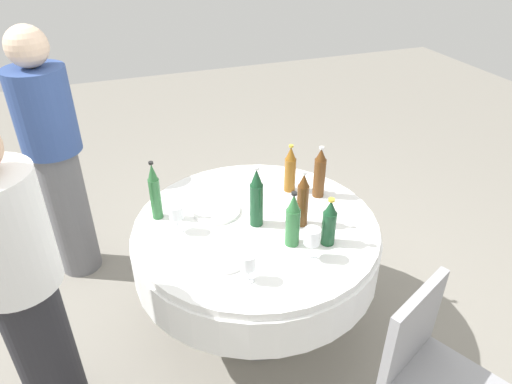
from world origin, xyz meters
name	(u,v)px	position (x,y,z in m)	size (l,w,h in m)	color
ground_plane	(256,322)	(0.00, 0.00, 0.00)	(10.00, 10.00, 0.00)	gray
dining_table	(256,246)	(0.00, 0.00, 0.59)	(1.30, 1.30, 0.74)	white
bottle_brown_south	(303,201)	(0.22, -0.09, 0.88)	(0.06, 0.06, 0.31)	#593314
bottle_dark_green_inner	(257,198)	(0.00, -0.01, 0.90)	(0.07, 0.07, 0.34)	#194728
bottle_amber_front	(290,170)	(0.29, 0.24, 0.87)	(0.06, 0.06, 0.29)	#8C5619
bottle_brown_right	(320,173)	(0.42, 0.13, 0.88)	(0.07, 0.07, 0.31)	#593314
bottle_green_rear	(155,192)	(-0.47, 0.23, 0.89)	(0.06, 0.06, 0.33)	#2D6B38
bottle_dark_green_mid	(329,223)	(0.27, -0.28, 0.86)	(0.07, 0.07, 0.26)	#194728
bottle_green_west	(293,221)	(0.11, -0.22, 0.88)	(0.07, 0.07, 0.29)	#2D6B38
wine_glass_right	(176,213)	(-0.40, 0.07, 0.85)	(0.07, 0.07, 0.15)	white
wine_glass_rear	(248,263)	(-0.18, -0.39, 0.84)	(0.07, 0.07, 0.14)	white
wine_glass_mid	(312,238)	(0.14, -0.35, 0.86)	(0.07, 0.07, 0.17)	white
plate_near	(223,257)	(-0.24, -0.21, 0.75)	(0.25, 0.25, 0.02)	white
plate_east	(217,211)	(-0.17, 0.17, 0.75)	(0.25, 0.25, 0.02)	white
knife_inner	(272,203)	(0.15, 0.14, 0.74)	(0.18, 0.02, 0.01)	silver
person_south	(23,290)	(-1.09, -0.21, 0.81)	(0.34, 0.34, 1.55)	#26262B
person_inner	(55,157)	(-0.96, 0.91, 0.86)	(0.34, 0.34, 1.63)	slate
chair_mid	(429,367)	(0.43, -0.92, 0.52)	(0.53, 0.53, 0.87)	#99999E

